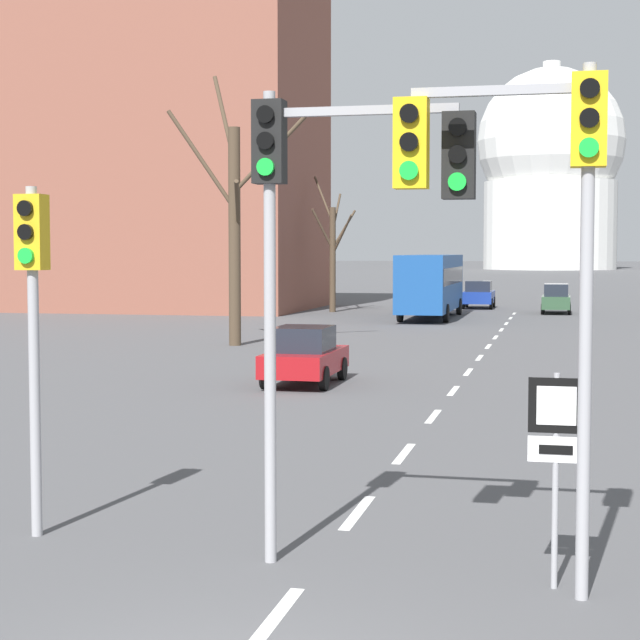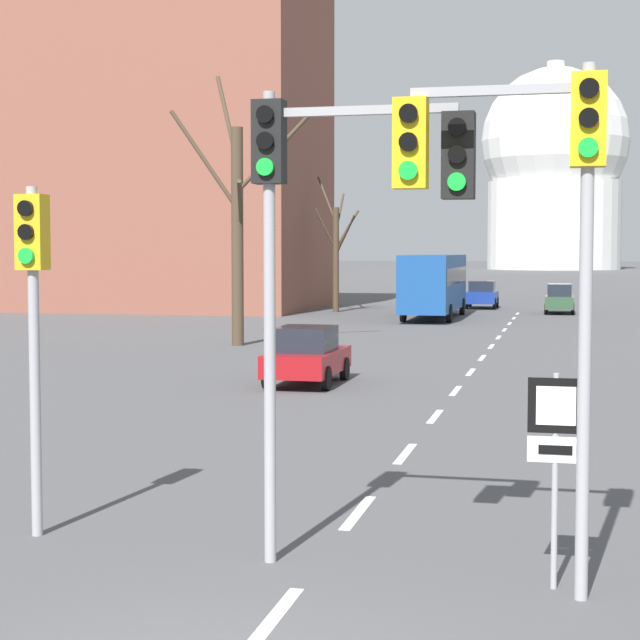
{
  "view_description": "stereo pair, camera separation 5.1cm",
  "coord_description": "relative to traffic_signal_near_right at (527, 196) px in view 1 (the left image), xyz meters",
  "views": [
    {
      "loc": [
        2.77,
        -7.99,
        3.68
      ],
      "look_at": [
        -0.18,
        4.98,
        2.82
      ],
      "focal_mm": 60.0,
      "sensor_mm": 36.0,
      "label": 1
    },
    {
      "loc": [
        2.82,
        -7.98,
        3.68
      ],
      "look_at": [
        -0.18,
        4.98,
        2.82
      ],
      "focal_mm": 60.0,
      "sensor_mm": 36.0,
      "label": 2
    }
  ],
  "objects": [
    {
      "name": "sedan_near_left",
      "position": [
        -6.55,
        17.11,
        -3.45
      ],
      "size": [
        1.8,
        3.87,
        1.62
      ],
      "color": "maroon",
      "rests_on": "ground_plane"
    },
    {
      "name": "sedan_near_right",
      "position": [
        0.02,
        53.3,
        -3.39
      ],
      "size": [
        1.7,
        4.14,
        1.76
      ],
      "color": "#2D4C33",
      "rests_on": "ground_plane"
    },
    {
      "name": "bare_tree_left_near",
      "position": [
        -12.11,
        28.44,
        0.56
      ],
      "size": [
        5.74,
        3.64,
        10.68
      ],
      "color": "#473828",
      "rests_on": "ground_plane"
    },
    {
      "name": "lane_stripe_12",
      "position": [
        -2.39,
        52.67,
        -4.25
      ],
      "size": [
        0.16,
        2.0,
        0.01
      ],
      "primitive_type": "cube",
      "color": "silver",
      "rests_on": "ground_plane"
    },
    {
      "name": "lane_stripe_6",
      "position": [
        -2.39,
        25.67,
        -4.25
      ],
      "size": [
        0.16,
        2.0,
        0.01
      ],
      "primitive_type": "cube",
      "color": "silver",
      "rests_on": "ground_plane"
    },
    {
      "name": "lane_stripe_2",
      "position": [
        -2.39,
        7.67,
        -4.25
      ],
      "size": [
        0.16,
        2.0,
        0.01
      ],
      "primitive_type": "cube",
      "color": "silver",
      "rests_on": "ground_plane"
    },
    {
      "name": "lane_stripe_3",
      "position": [
        -2.39,
        12.17,
        -4.25
      ],
      "size": [
        0.16,
        2.0,
        0.01
      ],
      "primitive_type": "cube",
      "color": "silver",
      "rests_on": "ground_plane"
    },
    {
      "name": "apartment_block_left",
      "position": [
        -24.24,
        53.64,
        6.24
      ],
      "size": [
        18.0,
        14.0,
        21.0
      ],
      "primitive_type": "cube",
      "color": "brown",
      "rests_on": "ground_plane"
    },
    {
      "name": "lane_stripe_7",
      "position": [
        -2.39,
        30.17,
        -4.25
      ],
      "size": [
        0.16,
        2.0,
        0.01
      ],
      "primitive_type": "cube",
      "color": "silver",
      "rests_on": "ground_plane"
    },
    {
      "name": "lane_stripe_8",
      "position": [
        -2.39,
        34.67,
        -4.25
      ],
      "size": [
        0.16,
        2.0,
        0.01
      ],
      "primitive_type": "cube",
      "color": "silver",
      "rests_on": "ground_plane"
    },
    {
      "name": "traffic_signal_near_left",
      "position": [
        -6.22,
        1.04,
        -1.1
      ],
      "size": [
        0.36,
        0.34,
        4.5
      ],
      "color": "#9E9EA3",
      "rests_on": "ground_plane"
    },
    {
      "name": "sedan_mid_centre",
      "position": [
        -4.89,
        57.98,
        -3.36
      ],
      "size": [
        1.94,
        4.02,
        1.79
      ],
      "color": "navy",
      "rests_on": "ground_plane"
    },
    {
      "name": "bare_tree_left_far",
      "position": [
        -13.25,
        52.0,
        -0.56
      ],
      "size": [
        3.05,
        3.09,
        8.34
      ],
      "color": "#473828",
      "rests_on": "ground_plane"
    },
    {
      "name": "traffic_signal_centre_tall",
      "position": [
        -2.21,
        0.59,
        -0.05
      ],
      "size": [
        2.55,
        0.34,
        5.52
      ],
      "color": "#9E9EA3",
      "rests_on": "ground_plane"
    },
    {
      "name": "capitol_dome",
      "position": [
        -2.39,
        214.02,
        16.35
      ],
      "size": [
        29.95,
        29.95,
        42.31
      ],
      "color": "silver",
      "rests_on": "ground_plane"
    },
    {
      "name": "lane_stripe_1",
      "position": [
        -2.39,
        3.17,
        -4.25
      ],
      "size": [
        0.16,
        2.0,
        0.01
      ],
      "primitive_type": "cube",
      "color": "silver",
      "rests_on": "ground_plane"
    },
    {
      "name": "lane_stripe_9",
      "position": [
        -2.39,
        39.17,
        -4.25
      ],
      "size": [
        0.16,
        2.0,
        0.01
      ],
      "primitive_type": "cube",
      "color": "silver",
      "rests_on": "ground_plane"
    },
    {
      "name": "lane_stripe_5",
      "position": [
        -2.39,
        21.17,
        -4.25
      ],
      "size": [
        0.16,
        2.0,
        0.01
      ],
      "primitive_type": "cube",
      "color": "silver",
      "rests_on": "ground_plane"
    },
    {
      "name": "traffic_signal_near_right",
      "position": [
        0.0,
        0.0,
        0.0
      ],
      "size": [
        2.2,
        0.34,
        5.61
      ],
      "color": "#9E9EA3",
      "rests_on": "ground_plane"
    },
    {
      "name": "lane_stripe_0",
      "position": [
        -2.39,
        -1.33,
        -4.25
      ],
      "size": [
        0.16,
        2.0,
        0.01
      ],
      "primitive_type": "cube",
      "color": "silver",
      "rests_on": "ground_plane"
    },
    {
      "name": "route_sign_post",
      "position": [
        0.33,
        0.3,
        -2.65
      ],
      "size": [
        0.6,
        0.08,
        2.36
      ],
      "color": "#9E9EA3",
      "rests_on": "ground_plane"
    },
    {
      "name": "lane_stripe_11",
      "position": [
        -2.39,
        48.17,
        -4.25
      ],
      "size": [
        0.16,
        2.0,
        0.01
      ],
      "primitive_type": "cube",
      "color": "silver",
      "rests_on": "ground_plane"
    },
    {
      "name": "lane_stripe_4",
      "position": [
        -2.39,
        16.67,
        -4.25
      ],
      "size": [
        0.16,
        2.0,
        0.01
      ],
      "primitive_type": "cube",
      "color": "silver",
      "rests_on": "ground_plane"
    },
    {
      "name": "lane_stripe_10",
      "position": [
        -2.39,
        43.67,
        -4.25
      ],
      "size": [
        0.16,
        2.0,
        0.01
      ],
      "primitive_type": "cube",
      "color": "silver",
      "rests_on": "ground_plane"
    },
    {
      "name": "city_bus",
      "position": [
        -6.67,
        46.98,
        -2.21
      ],
      "size": [
        2.66,
        10.8,
        3.48
      ],
      "color": "#19478C",
      "rests_on": "ground_plane"
    }
  ]
}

